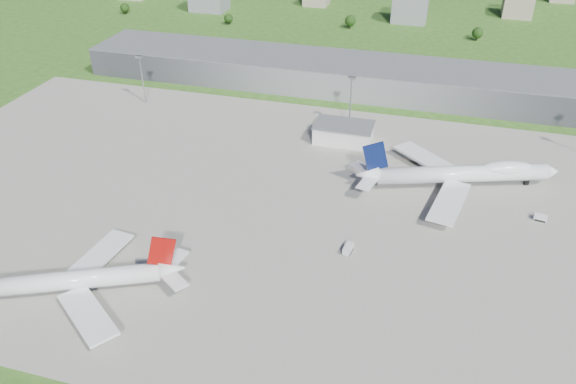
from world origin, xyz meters
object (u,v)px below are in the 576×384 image
(airliner_blue_quad, at_px, (462,174))
(van_white_near, at_px, (348,249))
(van_white_far, at_px, (540,218))
(airliner_red_twin, at_px, (75,281))
(tug_yellow, at_px, (147,272))

(airliner_blue_quad, height_order, van_white_near, airliner_blue_quad)
(airliner_blue_quad, bearing_deg, van_white_far, -48.16)
(airliner_red_twin, bearing_deg, tug_yellow, -164.50)
(airliner_blue_quad, bearing_deg, tug_yellow, -157.99)
(airliner_blue_quad, height_order, tug_yellow, airliner_blue_quad)
(tug_yellow, bearing_deg, airliner_red_twin, -176.08)
(van_white_near, bearing_deg, airliner_red_twin, 127.73)
(tug_yellow, relative_size, van_white_far, 0.91)
(airliner_blue_quad, distance_m, van_white_far, 33.75)
(airliner_red_twin, distance_m, airliner_blue_quad, 149.17)
(van_white_far, bearing_deg, tug_yellow, -142.57)
(tug_yellow, relative_size, van_white_near, 0.77)
(airliner_red_twin, height_order, airliner_blue_quad, airliner_blue_quad)
(airliner_red_twin, distance_m, van_white_near, 88.48)
(airliner_red_twin, xyz_separation_m, tug_yellow, (16.59, 13.80, -4.12))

